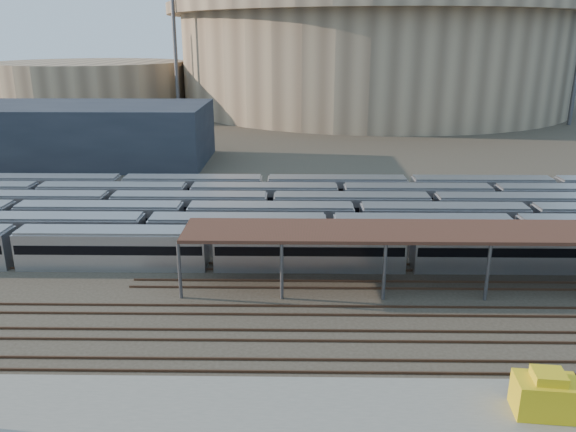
% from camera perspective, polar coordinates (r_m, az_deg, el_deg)
% --- Properties ---
extents(ground, '(420.00, 420.00, 0.00)m').
position_cam_1_polar(ground, '(46.98, -1.38, -9.06)').
color(ground, '#383026').
rests_on(ground, ground).
extents(apron, '(50.00, 9.00, 0.20)m').
position_cam_1_polar(apron, '(34.85, -11.17, -19.92)').
color(apron, gray).
rests_on(apron, ground).
extents(subway_trains, '(126.78, 23.90, 3.60)m').
position_cam_1_polar(subway_trains, '(63.42, 0.88, -0.03)').
color(subway_trains, '#BABABF').
rests_on(subway_trains, ground).
extents(inspection_shed, '(60.30, 6.00, 5.30)m').
position_cam_1_polar(inspection_shed, '(52.70, 23.43, -1.67)').
color(inspection_shed, '#505055').
rests_on(inspection_shed, ground).
extents(empty_tracks, '(170.00, 9.62, 0.18)m').
position_cam_1_polar(empty_tracks, '(42.54, -1.65, -12.00)').
color(empty_tracks, '#4C3323').
rests_on(empty_tracks, ground).
extents(stadium, '(124.00, 124.00, 32.50)m').
position_cam_1_polar(stadium, '(183.40, 8.51, 16.15)').
color(stadium, '#9C876A').
rests_on(stadium, ground).
extents(secondary_arena, '(56.00, 56.00, 14.00)m').
position_cam_1_polar(secondary_arena, '(183.18, -19.29, 12.41)').
color(secondary_arena, '#9C876A').
rests_on(secondary_arena, ground).
extents(service_building, '(42.00, 20.00, 10.00)m').
position_cam_1_polar(service_building, '(104.87, -19.84, 7.87)').
color(service_building, '#1E232D').
rests_on(service_building, ground).
extents(floodlight_0, '(4.00, 1.00, 38.40)m').
position_cam_1_polar(floodlight_0, '(155.15, -11.45, 17.28)').
color(floodlight_0, '#505055').
rests_on(floodlight_0, ground).
extents(floodlight_3, '(4.00, 1.00, 38.40)m').
position_cam_1_polar(floodlight_3, '(202.21, -2.57, 17.64)').
color(floodlight_3, '#505055').
rests_on(floodlight_3, ground).
extents(yellow_equipment, '(3.72, 2.53, 2.20)m').
position_cam_1_polar(yellow_equipment, '(37.30, 24.69, -16.33)').
color(yellow_equipment, gold).
rests_on(yellow_equipment, apron).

